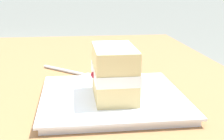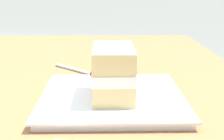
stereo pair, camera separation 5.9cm
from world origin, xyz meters
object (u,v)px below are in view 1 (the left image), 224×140
object	(u,v)px
patio_table	(56,120)
dessert_fork	(72,72)
dessert_plate	(112,98)
cake_slice	(114,72)

from	to	relation	value
patio_table	dessert_fork	xyz separation A→B (m)	(-0.07, 0.04, 0.10)
dessert_plate	cake_slice	world-z (taller)	cake_slice
patio_table	dessert_fork	world-z (taller)	dessert_fork
patio_table	dessert_fork	bearing A→B (deg)	148.15
patio_table	cake_slice	xyz separation A→B (m)	(0.16, 0.12, 0.16)
cake_slice	patio_table	bearing A→B (deg)	-142.87
patio_table	dessert_fork	size ratio (longest dim) A/B	9.63
cake_slice	dessert_fork	distance (m)	0.24
dessert_plate	dessert_fork	world-z (taller)	dessert_plate
cake_slice	dessert_fork	world-z (taller)	cake_slice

